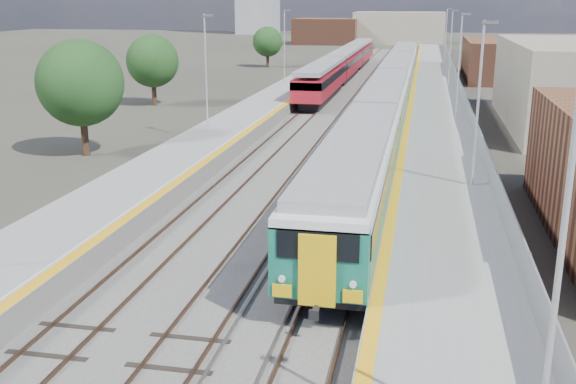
% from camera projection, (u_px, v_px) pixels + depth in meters
% --- Properties ---
extents(ground, '(320.00, 320.00, 0.00)m').
position_uv_depth(ground, '(375.00, 111.00, 59.44)').
color(ground, '#47443A').
rests_on(ground, ground).
extents(ballast_bed, '(10.50, 155.00, 0.06)m').
position_uv_depth(ballast_bed, '(352.00, 105.00, 62.22)').
color(ballast_bed, '#565451').
rests_on(ballast_bed, ground).
extents(tracks, '(8.96, 160.00, 0.17)m').
position_uv_depth(tracks, '(360.00, 102.00, 63.67)').
color(tracks, '#4C3323').
rests_on(tracks, ground).
extents(platform_right, '(4.70, 155.00, 8.52)m').
position_uv_depth(platform_right, '(436.00, 102.00, 60.65)').
color(platform_right, slate).
rests_on(platform_right, ground).
extents(platform_left, '(4.30, 155.00, 8.52)m').
position_uv_depth(platform_left, '(280.00, 98.00, 63.36)').
color(platform_left, slate).
rests_on(platform_left, ground).
extents(green_train, '(2.91, 80.96, 3.20)m').
position_uv_depth(green_train, '(392.00, 88.00, 56.93)').
color(green_train, black).
rests_on(green_train, ground).
extents(red_train, '(2.73, 55.44, 3.45)m').
position_uv_depth(red_train, '(345.00, 63.00, 82.27)').
color(red_train, black).
rests_on(red_train, ground).
extents(tree_a, '(5.28, 5.28, 7.15)m').
position_uv_depth(tree_a, '(80.00, 83.00, 40.92)').
color(tree_a, '#382619').
rests_on(tree_a, ground).
extents(tree_b, '(4.76, 4.76, 6.45)m').
position_uv_depth(tree_b, '(152.00, 61.00, 61.27)').
color(tree_b, '#382619').
rests_on(tree_b, ground).
extents(tree_c, '(4.30, 4.30, 5.83)m').
position_uv_depth(tree_c, '(267.00, 42.00, 97.36)').
color(tree_c, '#382619').
rests_on(tree_c, ground).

